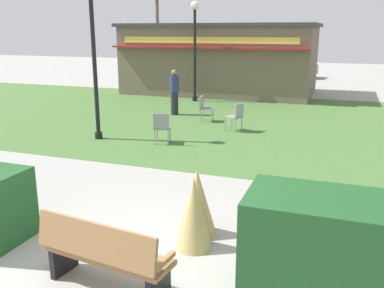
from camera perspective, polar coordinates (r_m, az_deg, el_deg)
ground_plane at (r=5.84m, az=-13.54°, el=-17.54°), size 80.00×80.00×0.00m
lawn_patch at (r=15.10m, az=8.57°, el=3.03°), size 36.00×12.00×0.01m
park_bench at (r=5.41m, az=-11.78°, el=-14.33°), size 1.75×0.74×0.95m
hedge_right at (r=5.34m, az=19.64°, el=-13.46°), size 2.27×1.10×1.27m
ornamental_grass_behind_left at (r=6.22m, az=0.23°, el=-9.21°), size 0.55×0.55×1.10m
ornamental_grass_behind_right at (r=6.63m, az=0.68°, el=-7.79°), size 0.61×0.61×1.06m
lamppost_mid at (r=12.48m, az=-13.11°, el=12.83°), size 0.36×0.36×4.31m
lamppost_far at (r=19.09m, az=0.38°, el=13.85°), size 0.36×0.36×4.31m
trash_bin at (r=5.87m, az=18.89°, el=-13.18°), size 0.52×0.52×0.82m
food_kiosk at (r=21.84m, az=3.81°, el=11.38°), size 9.45×5.11×3.42m
cafe_chair_west at (r=11.87m, az=-4.07°, el=2.47°), size 0.54×0.54×0.89m
cafe_chair_east at (r=14.85m, az=1.70°, el=5.05°), size 0.48×0.48×0.89m
cafe_chair_center at (r=13.47m, az=5.96°, el=3.94°), size 0.56×0.56×0.89m
person_strolling at (r=16.03m, az=-2.37°, el=6.99°), size 0.34×0.34×1.69m
parked_car_west_slot at (r=31.02m, az=3.23°, el=10.48°), size 4.32×2.28×1.20m
parked_car_center_slot at (r=29.99m, az=12.26°, el=10.01°), size 4.36×2.38×1.20m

